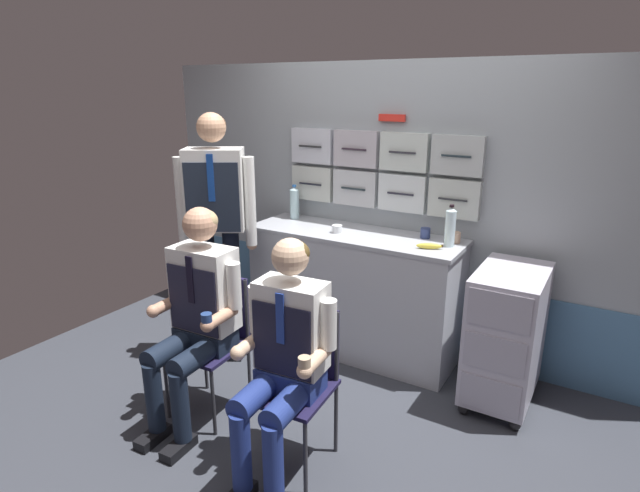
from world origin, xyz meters
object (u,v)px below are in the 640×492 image
Objects in this scene: crew_member_standing at (217,214)px; crew_member_left at (196,307)px; crew_member_right at (284,352)px; snack_banana at (429,246)px; folding_chair_left at (216,328)px; espresso_cup_small at (425,233)px; folding_chair_right at (299,367)px; water_bottle_short at (294,203)px; service_trolley at (506,333)px.

crew_member_left is at bearing -58.00° from crew_member_standing.
crew_member_standing reaches higher than crew_member_right.
snack_banana is (1.41, 0.48, -0.14)m from crew_member_standing.
espresso_cup_small reaches higher than folding_chair_left.
crew_member_left reaches higher than snack_banana.
snack_banana is (1.00, 0.99, 0.43)m from folding_chair_left.
espresso_cup_small is 0.26m from snack_banana.
folding_chair_right is 1.43m from espresso_cup_small.
espresso_cup_small is (1.30, 0.71, -0.12)m from crew_member_standing.
crew_member_left is at bearing -177.16° from folding_chair_right.
crew_member_left is 1.66m from espresso_cup_small.
water_bottle_short is at bearing 74.50° from crew_member_standing.
water_bottle_short is at bearing 124.35° from folding_chair_right.
service_trolley is 1.05× the size of folding_chair_left.
espresso_cup_small is at bearing 53.88° from folding_chair_left.
service_trolley is 1.92m from crew_member_left.
crew_member_standing is (-1.96, -0.45, 0.62)m from service_trolley.
espresso_cup_small is at bearing 115.70° from snack_banana.
folding_chair_left is 0.65× the size of crew_member_left.
espresso_cup_small is at bearing 0.17° from water_bottle_short.
crew_member_right reaches higher than espresso_cup_small.
folding_chair_right is at bearing -29.81° from crew_member_standing.
folding_chair_right is at bearing 94.76° from crew_member_right.
snack_banana is (1.22, -0.23, -0.11)m from water_bottle_short.
snack_banana is at bearing 44.67° from folding_chair_left.
snack_banana reaches higher than folding_chair_left.
snack_banana is at bearing 49.15° from crew_member_left.
crew_member_right is (0.72, -0.28, 0.17)m from folding_chair_left.
water_bottle_short reaches higher than snack_banana.
service_trolley is at bearing -21.55° from espresso_cup_small.
crew_member_standing reaches higher than water_bottle_short.
crew_member_standing is at bearing -151.47° from espresso_cup_small.
folding_chair_right is 11.69× the size of espresso_cup_small.
espresso_cup_small is 0.42× the size of snack_banana.
crew_member_right is 1.54m from espresso_cup_small.
folding_chair_left is 0.47× the size of crew_member_standing.
service_trolley is at bearing 12.93° from crew_member_standing.
service_trolley reaches higher than folding_chair_right.
folding_chair_left is at bearing -148.07° from service_trolley.
folding_chair_right is at bearing -9.93° from folding_chair_left.
snack_banana is at bearing -10.58° from water_bottle_short.
crew_member_standing reaches higher than espresso_cup_small.
crew_member_standing is at bearing 122.00° from crew_member_left.
service_trolley is at bearing 31.93° from folding_chair_left.
crew_member_standing is 6.49× the size of water_bottle_short.
service_trolley is 1.83m from folding_chair_left.
water_bottle_short is at bearing 121.77° from crew_member_right.
crew_member_left is 0.72m from folding_chair_right.
crew_member_right is at bearing -10.13° from crew_member_left.
folding_chair_right is at bearing -127.85° from service_trolley.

